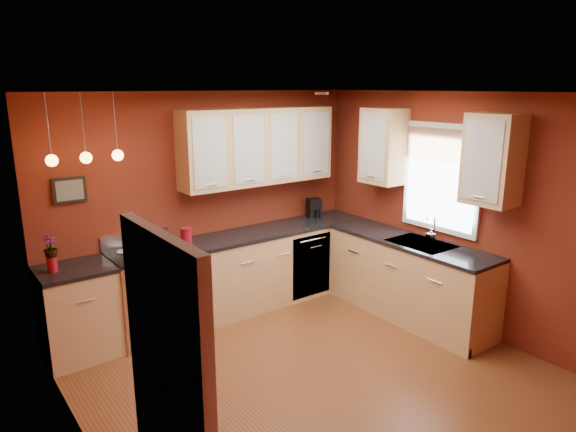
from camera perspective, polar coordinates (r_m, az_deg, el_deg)
floor at (r=5.02m, az=3.74°, el=-17.68°), size 4.20×4.20×0.00m
ceiling at (r=4.26m, az=4.32°, el=13.49°), size 4.00×4.20×0.02m
wall_back at (r=6.16m, az=-8.78°, el=1.40°), size 4.00×0.02×2.60m
wall_front at (r=3.30m, az=29.03°, el=-11.94°), size 4.00×0.02×2.60m
wall_left at (r=3.59m, az=-21.40°, el=-8.99°), size 0.02×4.20×2.60m
wall_right at (r=5.93m, az=18.87°, el=0.28°), size 0.02×4.20×2.60m
base_cabinets_back_left at (r=5.60m, az=-22.20°, el=-10.02°), size 0.70×0.60×0.90m
base_cabinets_back_right at (r=6.52m, az=-1.55°, el=-5.50°), size 2.54×0.60×0.90m
base_cabinets_right at (r=6.21m, az=13.22°, el=-6.94°), size 0.60×2.10×0.90m
counter_back_left at (r=5.44m, az=-22.67°, el=-5.49°), size 0.70×0.62×0.04m
counter_back_right at (r=6.37m, az=-1.58°, el=-1.52°), size 2.54×0.62×0.04m
counter_right at (r=6.05m, az=13.47°, el=-2.79°), size 0.62×2.10×0.04m
gas_range at (r=5.79m, az=-15.19°, el=-8.33°), size 0.76×0.64×1.11m
dishwasher_front at (r=6.51m, az=2.61°, el=-5.53°), size 0.60×0.02×0.80m
sink at (r=5.97m, az=14.58°, el=-3.15°), size 0.50×0.70×0.33m
window at (r=6.00m, az=16.69°, el=4.41°), size 0.06×1.02×1.22m
upper_cabinets_back at (r=6.20m, az=-3.30°, el=7.73°), size 2.00×0.35×0.90m
upper_cabinets_right at (r=5.86m, az=15.78°, el=6.83°), size 0.35×1.95×0.90m
wall_picture at (r=5.54m, az=-23.12°, el=2.66°), size 0.32×0.03×0.26m
pendant_lights at (r=5.19m, az=-21.54°, el=6.13°), size 0.71×0.11×0.66m
red_canister at (r=5.78m, az=-11.24°, el=-2.24°), size 0.13×0.13×0.20m
red_vase at (r=5.36m, az=-24.73°, el=-4.90°), size 0.09×0.09×0.15m
flowers at (r=5.31m, az=-24.92°, el=-3.17°), size 0.17×0.17×0.23m
coffee_maker at (r=6.89m, az=2.96°, el=0.84°), size 0.21×0.21×0.25m
soap_pump at (r=5.96m, az=15.58°, el=-2.15°), size 0.09×0.09×0.17m
dish_towel at (r=5.44m, az=-15.28°, el=-9.38°), size 0.23×0.02×0.31m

